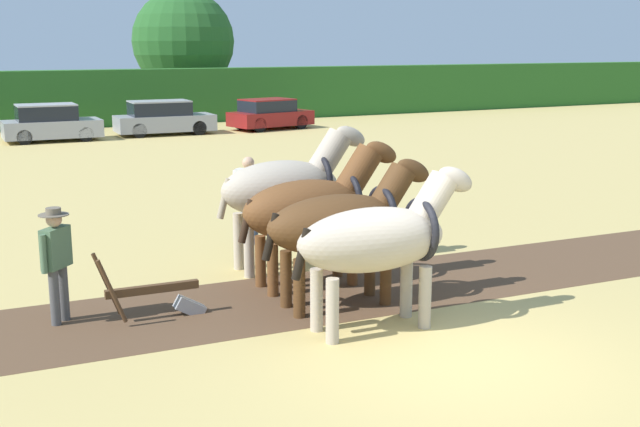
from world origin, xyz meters
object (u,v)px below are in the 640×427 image
(parked_car_center, at_px, (50,124))
(parked_car_right, at_px, (270,114))
(draft_horse_lead_right, at_px, (343,223))
(plow, at_px, (161,297))
(tree_center, at_px, (183,41))
(parked_car_center_right, at_px, (163,118))
(farmer_beside_team, at_px, (249,193))
(farmer_at_plow, at_px, (56,256))
(draft_horse_lead_left, at_px, (379,239))
(draft_horse_trail_left, at_px, (313,208))
(draft_horse_trail_right, at_px, (287,187))

(parked_car_center, distance_m, parked_car_right, 9.91)
(draft_horse_lead_right, xyz_separation_m, parked_car_center, (-0.53, 23.99, -0.56))
(plow, bearing_deg, parked_car_center, 87.63)
(tree_center, bearing_deg, parked_car_right, -82.19)
(parked_car_center, xyz_separation_m, parked_car_center_right, (4.81, 0.20, -0.01))
(plow, relative_size, parked_car_center_right, 0.37)
(parked_car_center, bearing_deg, farmer_beside_team, -86.90)
(tree_center, bearing_deg, farmer_at_plow, -110.83)
(draft_horse_lead_right, xyz_separation_m, farmer_at_plow, (-4.01, 1.15, -0.30))
(parked_car_center, distance_m, parked_car_center_right, 4.81)
(parked_car_right, bearing_deg, tree_center, 86.61)
(tree_center, height_order, farmer_beside_team, tree_center)
(parked_car_right, bearing_deg, draft_horse_lead_left, -121.61)
(parked_car_center, height_order, parked_car_center_right, parked_car_center)
(plow, bearing_deg, farmer_at_plow, 164.74)
(plow, bearing_deg, tree_center, 74.39)
(farmer_at_plow, xyz_separation_m, parked_car_center, (3.48, 22.85, -0.26))
(draft_horse_lead_right, height_order, parked_car_center_right, draft_horse_lead_right)
(parked_car_center_right, bearing_deg, farmer_at_plow, -107.60)
(draft_horse_trail_left, distance_m, parked_car_center_right, 23.45)
(plow, xyz_separation_m, parked_car_center, (2.11, 23.29, 0.41))
(plow, bearing_deg, draft_horse_lead_left, -32.54)
(draft_horse_trail_right, bearing_deg, parked_car_center_right, 82.08)
(farmer_at_plow, height_order, parked_car_right, farmer_at_plow)
(draft_horse_lead_right, distance_m, draft_horse_trail_left, 1.14)
(plow, bearing_deg, parked_car_center_right, 76.41)
(draft_horse_lead_right, relative_size, plow, 1.78)
(draft_horse_trail_left, bearing_deg, parked_car_center_right, 82.47)
(draft_horse_trail_left, xyz_separation_m, farmer_at_plow, (-4.07, 0.01, -0.33))
(farmer_at_plow, xyz_separation_m, parked_car_center_right, (8.28, 23.05, -0.27))
(farmer_at_plow, height_order, parked_car_center_right, farmer_at_plow)
(farmer_beside_team, bearing_deg, tree_center, 34.86)
(draft_horse_trail_right, distance_m, parked_car_right, 23.83)
(draft_horse_trail_right, bearing_deg, draft_horse_trail_left, -89.88)
(plow, relative_size, farmer_at_plow, 0.95)
(farmer_at_plow, bearing_deg, farmer_beside_team, 81.02)
(draft_horse_lead_left, distance_m, parked_car_center_right, 25.71)
(farmer_beside_team, bearing_deg, plow, -168.43)
(farmer_at_plow, xyz_separation_m, parked_car_right, (13.39, 23.07, -0.30))
(farmer_beside_team, distance_m, parked_car_center_right, 20.38)
(draft_horse_lead_left, bearing_deg, draft_horse_trail_left, 89.84)
(parked_car_right, bearing_deg, plow, -128.28)
(draft_horse_trail_right, height_order, parked_car_center_right, draft_horse_trail_right)
(tree_center, height_order, farmer_at_plow, tree_center)
(draft_horse_lead_right, height_order, draft_horse_trail_left, draft_horse_trail_left)
(draft_horse_trail_left, xyz_separation_m, draft_horse_trail_right, (0.05, 1.14, 0.15))
(parked_car_center_right, bearing_deg, tree_center, 68.65)
(draft_horse_lead_left, xyz_separation_m, plow, (-2.59, 1.84, -0.99))
(farmer_beside_team, relative_size, parked_car_right, 0.43)
(parked_car_center_right, bearing_deg, parked_car_center, -175.41)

